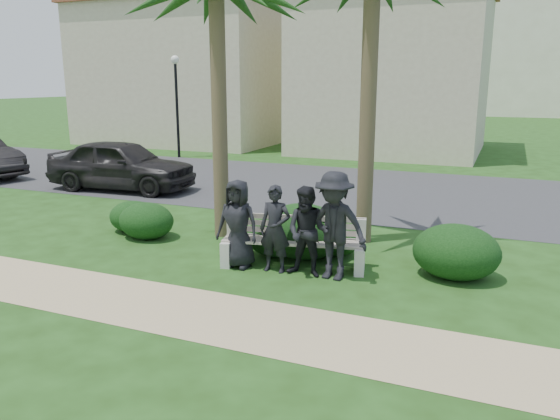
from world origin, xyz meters
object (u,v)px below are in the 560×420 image
(street_lamp, at_px, (176,88))
(man_a, at_px, (238,224))
(man_c, at_px, (308,232))
(car_a, at_px, (121,165))
(park_bench, at_px, (294,246))
(man_d, at_px, (334,226))
(man_b, at_px, (275,229))

(street_lamp, distance_m, man_a, 14.89)
(man_a, xyz_separation_m, man_c, (1.31, 0.03, -0.02))
(car_a, bearing_deg, park_bench, -126.28)
(man_a, bearing_deg, man_c, -0.26)
(park_bench, distance_m, man_a, 1.07)
(park_bench, bearing_deg, man_d, -31.36)
(park_bench, distance_m, man_b, 0.54)
(man_a, relative_size, man_c, 1.02)
(street_lamp, xyz_separation_m, park_bench, (9.82, -11.39, -2.54))
(man_b, bearing_deg, street_lamp, 126.36)
(park_bench, distance_m, car_a, 8.77)
(park_bench, bearing_deg, man_a, -171.45)
(man_a, distance_m, man_b, 0.71)
(man_b, distance_m, man_c, 0.60)
(man_a, xyz_separation_m, man_d, (1.75, 0.08, 0.12))
(man_d, bearing_deg, man_c, -168.03)
(park_bench, height_order, man_d, man_d)
(park_bench, relative_size, man_a, 1.67)
(man_b, bearing_deg, man_d, -0.54)
(man_b, bearing_deg, man_c, -3.22)
(street_lamp, xyz_separation_m, man_d, (10.64, -11.67, -2.02))
(man_a, height_order, man_b, man_a)
(man_a, distance_m, man_c, 1.31)
(man_a, bearing_deg, street_lamp, 125.39)
(man_a, distance_m, man_d, 1.76)
(street_lamp, xyz_separation_m, man_c, (10.19, -11.72, -2.16))
(park_bench, relative_size, man_b, 1.73)
(park_bench, bearing_deg, car_a, 135.70)
(man_c, bearing_deg, man_b, -179.56)
(car_a, bearing_deg, man_b, -128.85)
(man_a, relative_size, man_d, 0.87)
(man_b, relative_size, man_d, 0.84)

